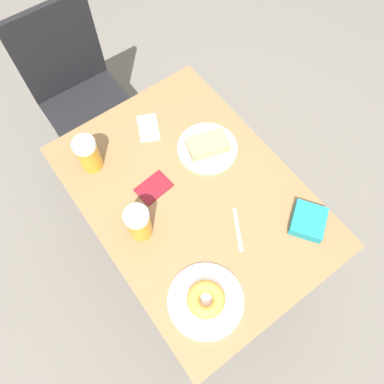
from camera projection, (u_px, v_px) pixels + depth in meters
name	position (u px, v px, depth m)	size (l,w,h in m)	color
ground_plane	(192.00, 250.00, 2.03)	(8.00, 8.00, 0.00)	#666059
table	(192.00, 201.00, 1.45)	(0.74, 1.04, 0.71)	olive
chair	(75.00, 83.00, 1.83)	(0.40, 0.40, 0.92)	black
plate_with_cake	(207.00, 146.00, 1.46)	(0.24, 0.24, 0.05)	white
plate_with_donut	(206.00, 300.00, 1.21)	(0.25, 0.25, 0.05)	white
beer_mug_left	(88.00, 154.00, 1.38)	(0.08, 0.08, 0.15)	#C68C23
beer_mug_center	(139.00, 223.00, 1.26)	(0.08, 0.08, 0.15)	#C68C23
napkin_folded	(148.00, 128.00, 1.52)	(0.13, 0.15, 0.00)	white
fork	(238.00, 229.00, 1.33)	(0.09, 0.15, 0.00)	silver
passport_near_edge	(154.00, 188.00, 1.40)	(0.13, 0.10, 0.01)	maroon
blue_pouch	(308.00, 221.00, 1.32)	(0.17, 0.16, 0.04)	teal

